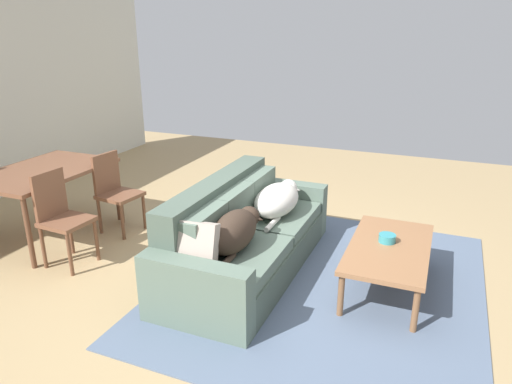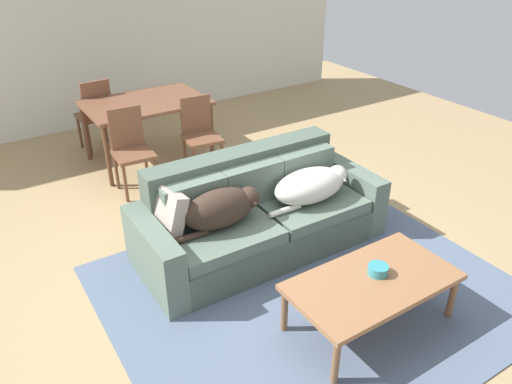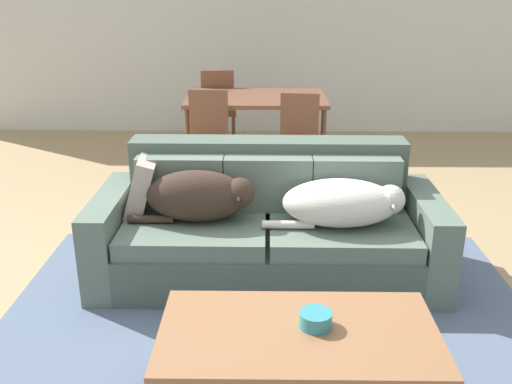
# 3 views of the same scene
# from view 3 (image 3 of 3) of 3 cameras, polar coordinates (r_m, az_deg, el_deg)

# --- Properties ---
(ground_plane) EXTENTS (10.00, 10.00, 0.00)m
(ground_plane) POSITION_cam_3_polar(r_m,az_deg,el_deg) (3.80, -0.48, -8.72)
(ground_plane) COLOR tan
(back_partition) EXTENTS (8.00, 0.12, 2.70)m
(back_partition) POSITION_cam_3_polar(r_m,az_deg,el_deg) (7.33, 0.21, 16.52)
(back_partition) COLOR silver
(back_partition) RESTS_ON ground
(area_rug) EXTENTS (3.11, 2.69, 0.01)m
(area_rug) POSITION_cam_3_polar(r_m,az_deg,el_deg) (3.22, 1.19, -14.51)
(area_rug) COLOR slate
(area_rug) RESTS_ON ground
(couch) EXTENTS (2.22, 0.92, 0.85)m
(couch) POSITION_cam_3_polar(r_m,az_deg,el_deg) (3.76, 1.17, -3.55)
(couch) COLOR #48584D
(couch) RESTS_ON ground
(dog_on_left_cushion) EXTENTS (0.79, 0.31, 0.33)m
(dog_on_left_cushion) POSITION_cam_3_polar(r_m,az_deg,el_deg) (3.57, -5.56, -0.39)
(dog_on_left_cushion) COLOR #382A20
(dog_on_left_cushion) RESTS_ON couch
(dog_on_right_cushion) EXTENTS (0.87, 0.40, 0.29)m
(dog_on_right_cushion) POSITION_cam_3_polar(r_m,az_deg,el_deg) (3.53, 8.74, -1.08)
(dog_on_right_cushion) COLOR silver
(dog_on_right_cushion) RESTS_ON couch
(throw_pillow_by_left_arm) EXTENTS (0.25, 0.40, 0.40)m
(throw_pillow_by_left_arm) POSITION_cam_3_polar(r_m,az_deg,el_deg) (3.79, -11.38, 0.66)
(throw_pillow_by_left_arm) COLOR #B2A294
(throw_pillow_by_left_arm) RESTS_ON couch
(coffee_table) EXTENTS (1.23, 0.66, 0.42)m
(coffee_table) POSITION_cam_3_polar(r_m,az_deg,el_deg) (2.59, 4.28, -14.40)
(coffee_table) COLOR #956540
(coffee_table) RESTS_ON ground
(bowl_on_coffee_table) EXTENTS (0.15, 0.15, 0.07)m
(bowl_on_coffee_table) POSITION_cam_3_polar(r_m,az_deg,el_deg) (2.58, 5.98, -12.58)
(bowl_on_coffee_table) COLOR teal
(bowl_on_coffee_table) RESTS_ON coffee_table
(dining_table) EXTENTS (1.39, 0.94, 0.76)m
(dining_table) POSITION_cam_3_polar(r_m,az_deg,el_deg) (5.83, 0.01, 8.96)
(dining_table) COLOR brown
(dining_table) RESTS_ON ground
(dining_chair_near_left) EXTENTS (0.42, 0.42, 0.92)m
(dining_chair_near_left) POSITION_cam_3_polar(r_m,az_deg,el_deg) (5.28, -4.90, 5.64)
(dining_chair_near_left) COLOR brown
(dining_chair_near_left) RESTS_ON ground
(dining_chair_near_right) EXTENTS (0.44, 0.44, 0.88)m
(dining_chair_near_right) POSITION_cam_3_polar(r_m,az_deg,el_deg) (5.30, 4.27, 5.46)
(dining_chair_near_right) COLOR brown
(dining_chair_near_right) RESTS_ON ground
(dining_chair_far_left) EXTENTS (0.43, 0.43, 0.94)m
(dining_chair_far_left) POSITION_cam_3_polar(r_m,az_deg,el_deg) (6.48, -3.82, 8.53)
(dining_chair_far_left) COLOR brown
(dining_chair_far_left) RESTS_ON ground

